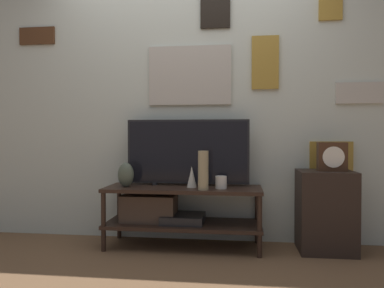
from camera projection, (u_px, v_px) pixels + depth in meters
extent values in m
plane|color=brown|center=(178.00, 257.00, 2.96)|extent=(12.00, 12.00, 0.00)
cube|color=beige|center=(188.00, 94.00, 3.48)|extent=(6.40, 0.06, 2.70)
cube|color=#B2ADA3|center=(190.00, 75.00, 3.44)|extent=(0.76, 0.02, 0.54)
cube|color=#B2BCC6|center=(190.00, 75.00, 3.43)|extent=(0.72, 0.01, 0.50)
cube|color=olive|center=(331.00, 8.00, 3.26)|extent=(0.20, 0.02, 0.21)
cube|color=#2D2D33|center=(331.00, 8.00, 3.26)|extent=(0.16, 0.01, 0.17)
cube|color=olive|center=(331.00, 157.00, 3.29)|extent=(0.37, 0.02, 0.28)
cube|color=#BCB299|center=(331.00, 157.00, 3.28)|extent=(0.33, 0.01, 0.24)
cube|color=#4C2D19|center=(37.00, 36.00, 3.62)|extent=(0.36, 0.02, 0.16)
cube|color=slate|center=(37.00, 36.00, 3.61)|extent=(0.32, 0.01, 0.13)
cube|color=olive|center=(265.00, 62.00, 3.35)|extent=(0.24, 0.02, 0.48)
cube|color=slate|center=(265.00, 62.00, 3.34)|extent=(0.20, 0.01, 0.44)
cube|color=black|center=(215.00, 6.00, 3.39)|extent=(0.27, 0.02, 0.40)
cube|color=white|center=(215.00, 6.00, 3.39)|extent=(0.23, 0.01, 0.36)
cube|color=#B7B2A8|center=(359.00, 93.00, 3.25)|extent=(0.40, 0.02, 0.19)
cube|color=#BCB299|center=(360.00, 93.00, 3.24)|extent=(0.36, 0.01, 0.15)
cube|color=black|center=(183.00, 189.00, 3.22)|extent=(1.34, 0.47, 0.03)
cube|color=black|center=(183.00, 224.00, 3.23)|extent=(1.34, 0.47, 0.03)
cylinder|color=black|center=(103.00, 220.00, 3.10)|extent=(0.04, 0.04, 0.52)
cylinder|color=black|center=(260.00, 225.00, 2.94)|extent=(0.04, 0.04, 0.52)
cylinder|color=black|center=(119.00, 210.00, 3.51)|extent=(0.04, 0.04, 0.52)
cylinder|color=black|center=(257.00, 214.00, 3.35)|extent=(0.04, 0.04, 0.52)
cube|color=black|center=(183.00, 218.00, 3.23)|extent=(0.36, 0.33, 0.07)
cube|color=#47382D|center=(149.00, 208.00, 3.26)|extent=(0.47, 0.26, 0.23)
cylinder|color=black|center=(155.00, 184.00, 3.36)|extent=(0.05, 0.05, 0.02)
cylinder|color=black|center=(221.00, 185.00, 3.28)|extent=(0.05, 0.05, 0.02)
cube|color=black|center=(188.00, 151.00, 3.32)|extent=(1.09, 0.04, 0.56)
cube|color=black|center=(187.00, 152.00, 3.30)|extent=(1.05, 0.01, 0.53)
cone|color=beige|center=(192.00, 177.00, 3.19)|extent=(0.08, 0.08, 0.18)
ellipsoid|color=#4C5647|center=(126.00, 175.00, 3.22)|extent=(0.14, 0.10, 0.21)
cylinder|color=tan|center=(203.00, 170.00, 3.04)|extent=(0.09, 0.09, 0.32)
cylinder|color=silver|center=(221.00, 182.00, 3.12)|extent=(0.10, 0.10, 0.11)
cube|color=black|center=(325.00, 211.00, 3.11)|extent=(0.45, 0.40, 0.67)
cube|color=#422819|center=(332.00, 157.00, 3.07)|extent=(0.23, 0.10, 0.24)
cylinder|color=white|center=(334.00, 157.00, 3.02)|extent=(0.17, 0.01, 0.17)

